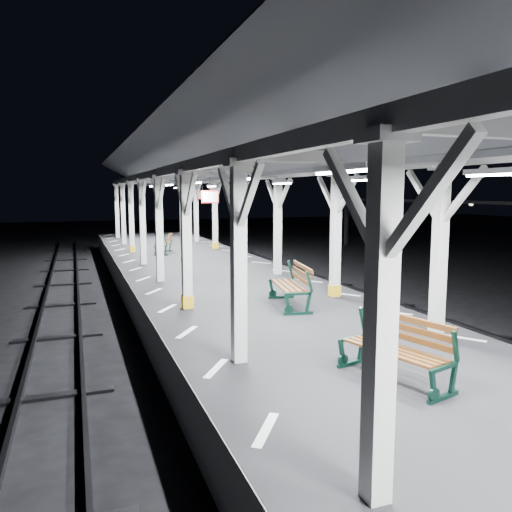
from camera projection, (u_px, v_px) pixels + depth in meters
ground at (297, 366)px, 10.96m from camera, size 120.00×120.00×0.00m
platform at (298, 344)px, 10.89m from camera, size 6.00×50.00×1.00m
hazard_stripes_left at (187, 332)px, 10.00m from camera, size 1.00×48.00×0.01m
hazard_stripes_right at (393, 312)px, 11.66m from camera, size 1.00×48.00×0.01m
track_left at (52, 394)px, 9.25m from camera, size 2.20×60.00×0.16m
track_right at (477, 340)px, 12.64m from camera, size 2.20×60.00×0.16m
canopy at (300, 155)px, 10.36m from camera, size 5.40×49.00×4.65m
bench_near at (399, 347)px, 7.43m from camera, size 1.07×1.85×0.94m
bench_mid at (294, 284)px, 12.26m from camera, size 1.03×1.99×1.03m
bench_far at (165, 243)px, 22.79m from camera, size 1.08×1.77×0.90m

